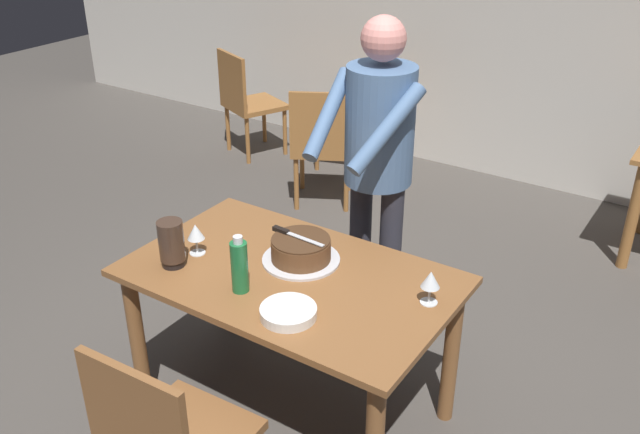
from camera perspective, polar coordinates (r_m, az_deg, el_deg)
name	(u,v)px	position (r m, az deg, el deg)	size (l,w,h in m)	color
ground_plane	(293,408)	(3.39, -2.20, -15.44)	(14.00, 14.00, 0.00)	#4C4742
back_wall	(544,7)	(5.46, 17.93, 16.11)	(10.00, 0.12, 2.70)	beige
main_dining_table	(291,298)	(3.00, -2.41, -6.65)	(1.38, 0.84, 0.75)	brown
cake_on_platter	(301,251)	(2.99, -1.58, -2.78)	(0.34, 0.34, 0.11)	silver
cake_knife	(288,233)	(3.00, -2.67, -1.30)	(0.27, 0.04, 0.02)	silver
plate_stack	(288,312)	(2.67, -2.62, -7.84)	(0.22, 0.22, 0.04)	white
wine_glass_near	(431,281)	(2.73, 9.08, -5.19)	(0.08, 0.08, 0.14)	silver
wine_glass_far	(196,233)	(3.07, -10.19, -1.29)	(0.08, 0.08, 0.14)	silver
water_bottle	(239,266)	(2.78, -6.65, -4.02)	(0.07, 0.07, 0.25)	#1E6B38
hurricane_lamp	(171,243)	(3.00, -12.12, -2.13)	(0.11, 0.11, 0.21)	black
person_cutting_cake	(378,157)	(3.24, 4.75, 4.97)	(0.47, 0.56, 1.72)	#2D2D38
background_chair_0	(247,100)	(5.96, -6.05, 9.59)	(0.58, 0.58, 0.90)	#9E6633
background_chair_1	(354,109)	(5.70, 2.80, 8.86)	(0.55, 0.55, 0.90)	#9E6633
background_chair_2	(323,142)	(5.00, 0.22, 6.17)	(0.60, 0.60, 0.90)	#9E6633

